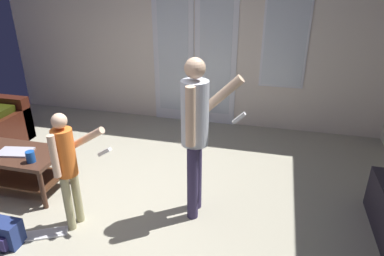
# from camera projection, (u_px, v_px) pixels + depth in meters

# --- Properties ---
(ground_plane) EXTENTS (5.94, 5.30, 0.02)m
(ground_plane) POSITION_uv_depth(u_px,v_px,m) (116.00, 220.00, 3.32)
(ground_plane) COLOR #A39D89
(wall_back_with_doors) EXTENTS (5.94, 0.09, 2.80)m
(wall_back_with_doors) POSITION_uv_depth(u_px,v_px,m) (189.00, 34.00, 5.06)
(wall_back_with_doors) COLOR silver
(wall_back_with_doors) RESTS_ON ground_plane
(coffee_table) EXTENTS (0.92, 0.54, 0.46)m
(coffee_table) POSITION_uv_depth(u_px,v_px,m) (20.00, 163.00, 3.65)
(coffee_table) COLOR #472B1E
(coffee_table) RESTS_ON ground_plane
(person_adult) EXTENTS (0.56, 0.43, 1.55)m
(person_adult) POSITION_uv_depth(u_px,v_px,m) (196.00, 127.00, 3.05)
(person_adult) COLOR #372E52
(person_adult) RESTS_ON ground_plane
(person_child) EXTENTS (0.50, 0.31, 1.13)m
(person_child) POSITION_uv_depth(u_px,v_px,m) (67.00, 162.00, 2.97)
(person_child) COLOR tan
(person_child) RESTS_ON ground_plane
(backpack) EXTENTS (0.33, 0.21, 0.24)m
(backpack) POSITION_uv_depth(u_px,v_px,m) (2.00, 233.00, 2.97)
(backpack) COLOR navy
(backpack) RESTS_ON ground_plane
(loose_keyboard) EXTENTS (0.45, 0.32, 0.02)m
(loose_keyboard) POSITION_uv_depth(u_px,v_px,m) (43.00, 234.00, 3.10)
(loose_keyboard) COLOR white
(loose_keyboard) RESTS_ON ground_plane
(laptop_closed) EXTENTS (0.37, 0.27, 0.02)m
(laptop_closed) POSITION_uv_depth(u_px,v_px,m) (15.00, 152.00, 3.58)
(laptop_closed) COLOR #B6B4C1
(laptop_closed) RESTS_ON coffee_table
(cup_near_edge) EXTENTS (0.09, 0.09, 0.12)m
(cup_near_edge) POSITION_uv_depth(u_px,v_px,m) (31.00, 157.00, 3.39)
(cup_near_edge) COLOR #174AA2
(cup_near_edge) RESTS_ON coffee_table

